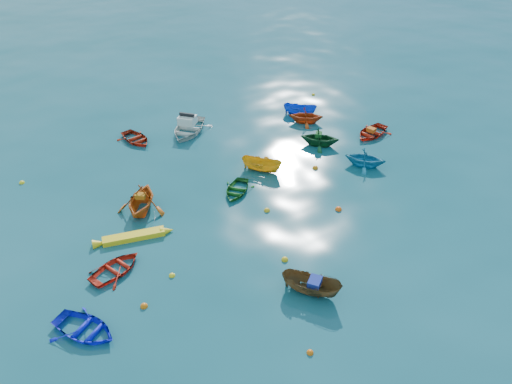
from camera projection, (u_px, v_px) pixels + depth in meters
ground at (309, 242)px, 26.52m from camera, size 160.00×160.00×0.00m
dinghy_blue_sw at (85, 332)px, 21.51m from camera, size 3.41×3.72×0.63m
sampan_brown_mid at (311, 293)px, 23.45m from camera, size 2.53×3.01×1.12m
dinghy_orange_w at (142, 210)px, 28.87m from camera, size 4.17×4.25×1.69m
sampan_yellow_mid at (262, 171)px, 32.47m from camera, size 2.45×2.81×1.06m
dinghy_green_e at (236, 192)px, 30.42m from camera, size 3.18×3.09×0.54m
dinghy_cyan_se at (364, 166)px, 32.99m from camera, size 3.42×3.48×1.39m
dinghy_red_nw at (117, 271)px, 24.66m from camera, size 3.27×2.75×0.58m
dinghy_green_n at (319, 145)px, 35.31m from camera, size 3.54×3.55×1.42m
dinghy_red_ne at (371, 135)px, 36.62m from camera, size 3.54×2.87×0.65m
sampan_blue_far at (300, 115)px, 39.46m from camera, size 2.51×2.65×1.03m
dinghy_red_far at (136, 141)px, 35.84m from camera, size 2.48×3.17×0.60m
dinghy_orange_far at (306, 123)px, 38.30m from camera, size 3.39×3.35×1.35m
kayak_yellow at (134, 239)px, 26.76m from camera, size 3.97×1.69×0.40m
motorboat_white at (188, 132)px, 36.98m from camera, size 4.98×4.86×1.44m
tarp_blue_a at (315, 282)px, 22.99m from camera, size 0.91×0.86×0.35m
tarp_orange_a at (140, 196)px, 28.36m from camera, size 0.71×0.69×0.28m
tarp_green_b at (319, 135)px, 34.85m from camera, size 0.70×0.70×0.27m
tarp_orange_b at (371, 130)px, 36.29m from camera, size 0.56×0.67×0.28m
buoy_or_a at (310, 353)px, 20.62m from camera, size 0.30×0.30×0.30m
buoy_ye_a at (285, 260)px, 25.34m from camera, size 0.36×0.36×0.36m
buoy_or_b at (338, 210)px, 28.92m from camera, size 0.39×0.39×0.39m
buoy_ye_b at (172, 276)px, 24.39m from camera, size 0.31×0.31×0.31m
buoy_or_c at (144, 307)px, 22.74m from camera, size 0.35×0.35×0.35m
buoy_ye_c at (267, 211)px, 28.84m from camera, size 0.36×0.36×0.36m
buoy_or_d at (315, 168)px, 32.72m from camera, size 0.38×0.38×0.38m
buoy_ye_d at (22, 183)px, 31.26m from camera, size 0.33×0.33×0.33m
buoy_or_e at (266, 159)px, 33.74m from camera, size 0.35×0.35×0.35m
buoy_ye_e at (313, 95)px, 42.69m from camera, size 0.30×0.30×0.30m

